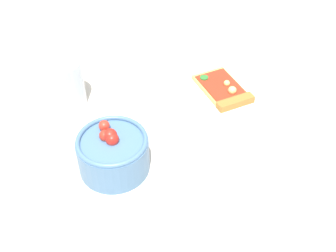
{
  "coord_description": "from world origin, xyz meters",
  "views": [
    {
      "loc": [
        0.67,
        0.02,
        0.56
      ],
      "look_at": [
        0.1,
        -0.05,
        0.03
      ],
      "focal_mm": 45.75,
      "sensor_mm": 36.0,
      "label": 1
    }
  ],
  "objects_px": {
    "soda_glass": "(64,85)",
    "plate": "(207,97)",
    "salad_bowl": "(113,153)",
    "pizza_slice_main": "(225,91)",
    "paper_napkin": "(301,196)"
  },
  "relations": [
    {
      "from": "pizza_slice_main",
      "to": "paper_napkin",
      "type": "relative_size",
      "value": 0.98
    },
    {
      "from": "soda_glass",
      "to": "pizza_slice_main",
      "type": "bearing_deg",
      "value": 99.39
    },
    {
      "from": "salad_bowl",
      "to": "soda_glass",
      "type": "distance_m",
      "value": 0.21
    },
    {
      "from": "soda_glass",
      "to": "paper_napkin",
      "type": "xyz_separation_m",
      "value": [
        0.19,
        0.45,
        -0.05
      ]
    },
    {
      "from": "plate",
      "to": "paper_napkin",
      "type": "distance_m",
      "value": 0.28
    },
    {
      "from": "soda_glass",
      "to": "plate",
      "type": "bearing_deg",
      "value": 98.66
    },
    {
      "from": "pizza_slice_main",
      "to": "paper_napkin",
      "type": "xyz_separation_m",
      "value": [
        0.24,
        0.13,
        -0.02
      ]
    },
    {
      "from": "paper_napkin",
      "to": "soda_glass",
      "type": "bearing_deg",
      "value": -112.95
    },
    {
      "from": "pizza_slice_main",
      "to": "salad_bowl",
      "type": "xyz_separation_m",
      "value": [
        0.21,
        -0.18,
        0.02
      ]
    },
    {
      "from": "pizza_slice_main",
      "to": "paper_napkin",
      "type": "height_order",
      "value": "pizza_slice_main"
    },
    {
      "from": "pizza_slice_main",
      "to": "soda_glass",
      "type": "relative_size",
      "value": 1.47
    },
    {
      "from": "salad_bowl",
      "to": "plate",
      "type": "bearing_deg",
      "value": 143.42
    },
    {
      "from": "plate",
      "to": "soda_glass",
      "type": "xyz_separation_m",
      "value": [
        0.04,
        -0.28,
        0.04
      ]
    },
    {
      "from": "salad_bowl",
      "to": "soda_glass",
      "type": "bearing_deg",
      "value": -140.55
    },
    {
      "from": "plate",
      "to": "soda_glass",
      "type": "height_order",
      "value": "soda_glass"
    }
  ]
}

